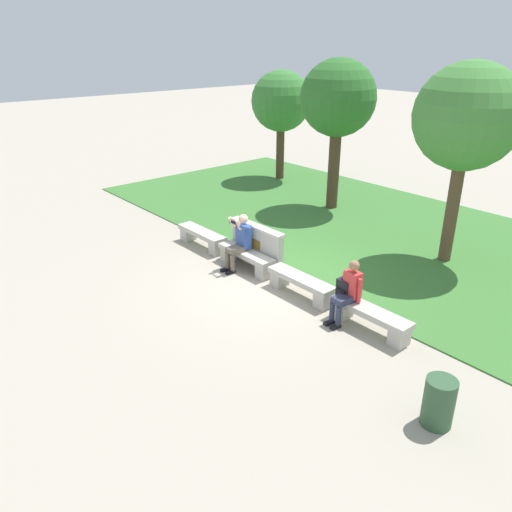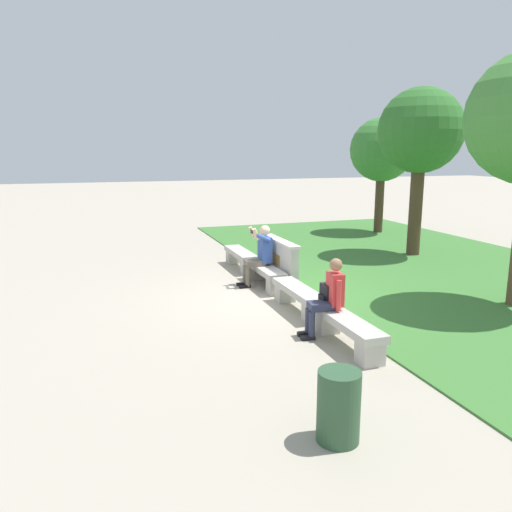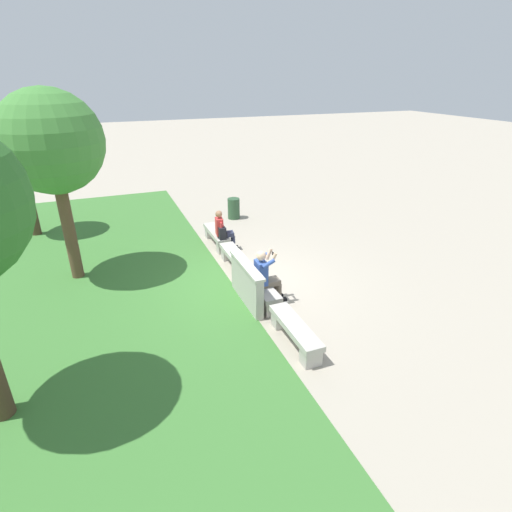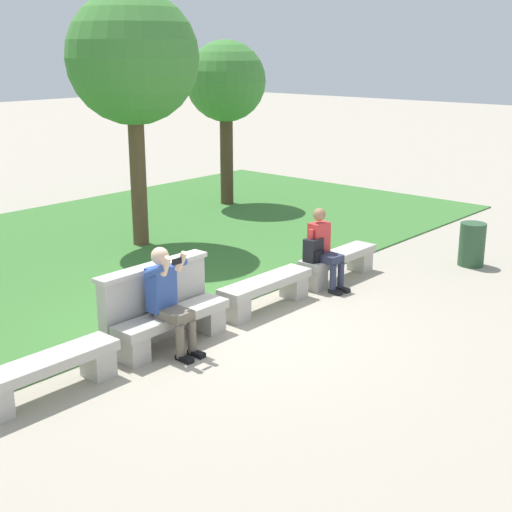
% 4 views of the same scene
% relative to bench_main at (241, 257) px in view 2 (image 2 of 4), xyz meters
% --- Properties ---
extents(ground_plane, '(80.00, 80.00, 0.00)m').
position_rel_bench_main_xyz_m(ground_plane, '(2.71, 0.00, -0.29)').
color(ground_plane, '#A89E8C').
extents(grass_strip, '(19.08, 8.00, 0.03)m').
position_rel_bench_main_xyz_m(grass_strip, '(2.71, 4.38, -0.28)').
color(grass_strip, '#3D7533').
rests_on(grass_strip, ground).
extents(bench_main, '(1.66, 0.40, 0.45)m').
position_rel_bench_main_xyz_m(bench_main, '(0.00, 0.00, 0.00)').
color(bench_main, '#B7B2A8').
rests_on(bench_main, ground).
extents(bench_near, '(1.66, 0.40, 0.45)m').
position_rel_bench_main_xyz_m(bench_near, '(1.81, 0.00, 0.00)').
color(bench_near, '#B7B2A8').
rests_on(bench_near, ground).
extents(bench_mid, '(1.66, 0.40, 0.45)m').
position_rel_bench_main_xyz_m(bench_mid, '(3.62, 0.00, 0.00)').
color(bench_mid, '#B7B2A8').
rests_on(bench_mid, ground).
extents(bench_far, '(1.66, 0.40, 0.45)m').
position_rel_bench_main_xyz_m(bench_far, '(5.43, 0.00, 0.00)').
color(bench_far, '#B7B2A8').
rests_on(bench_far, ground).
extents(backrest_wall_with_plaque, '(1.70, 0.24, 1.01)m').
position_rel_bench_main_xyz_m(backrest_wall_with_plaque, '(1.81, 0.34, 0.23)').
color(backrest_wall_with_plaque, '#B7B2A8').
rests_on(backrest_wall_with_plaque, ground).
extents(person_photographer, '(0.47, 0.72, 1.32)m').
position_rel_bench_main_xyz_m(person_photographer, '(1.67, -0.08, 0.44)').
color(person_photographer, black).
rests_on(person_photographer, ground).
extents(person_distant, '(0.48, 0.70, 1.26)m').
position_rel_bench_main_xyz_m(person_distant, '(4.92, -0.07, 0.38)').
color(person_distant, black).
rests_on(person_distant, ground).
extents(backpack, '(0.28, 0.24, 0.43)m').
position_rel_bench_main_xyz_m(backpack, '(4.76, 0.01, 0.33)').
color(backpack, black).
rests_on(backpack, bench_far).
extents(tree_behind_wall, '(2.20, 2.20, 4.03)m').
position_rel_bench_main_xyz_m(tree_behind_wall, '(-3.70, 6.29, 2.60)').
color(tree_behind_wall, '#4C3826').
rests_on(tree_behind_wall, ground).
extents(tree_right_background, '(2.28, 2.28, 4.56)m').
position_rel_bench_main_xyz_m(tree_right_background, '(0.04, 5.07, 3.07)').
color(tree_right_background, '#4C3826').
rests_on(tree_right_background, ground).
extents(trash_bin, '(0.44, 0.44, 0.75)m').
position_rel_bench_main_xyz_m(trash_bin, '(7.58, -1.29, 0.08)').
color(trash_bin, '#2D5133').
rests_on(trash_bin, ground).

